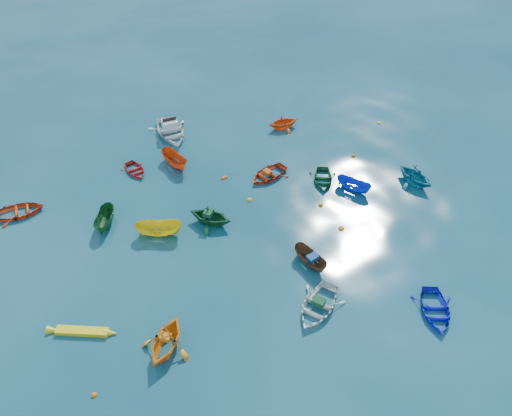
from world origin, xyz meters
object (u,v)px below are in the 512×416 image
dinghy_white_near (317,309)px  dinghy_blue_se (434,313)px  motorboat_white (171,135)px  kayak_yellow (83,333)px

dinghy_white_near → dinghy_blue_se: (5.52, -3.68, 0.00)m
dinghy_blue_se → motorboat_white: 24.94m
kayak_yellow → motorboat_white: size_ratio=0.79×
dinghy_white_near → motorboat_white: size_ratio=0.79×
dinghy_blue_se → dinghy_white_near: bearing=179.7°
dinghy_white_near → motorboat_white: 20.69m
dinghy_blue_se → kayak_yellow: 19.66m
dinghy_white_near → dinghy_blue_se: size_ratio=1.10×
kayak_yellow → motorboat_white: (12.14, 15.30, 0.00)m
dinghy_white_near → motorboat_white: motorboat_white is taller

